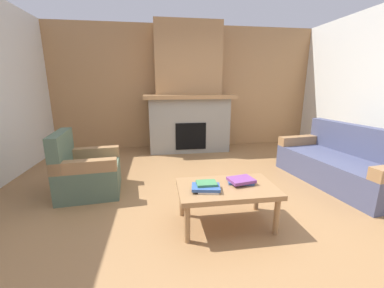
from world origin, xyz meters
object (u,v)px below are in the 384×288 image
(fireplace, at_px, (188,97))
(coffee_table, at_px, (227,191))
(couch, at_px, (342,164))
(armchair, at_px, (86,172))

(fireplace, relative_size, coffee_table, 2.70)
(couch, distance_m, armchair, 3.67)
(fireplace, relative_size, couch, 1.42)
(armchair, bearing_deg, coffee_table, -31.56)
(couch, xyz_separation_m, armchair, (-3.67, 0.20, 0.01))
(fireplace, bearing_deg, couch, -48.26)
(couch, bearing_deg, fireplace, 131.74)
(armchair, xyz_separation_m, coffee_table, (1.66, -1.02, 0.08))
(fireplace, relative_size, armchair, 3.18)
(armchair, height_order, coffee_table, armchair)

